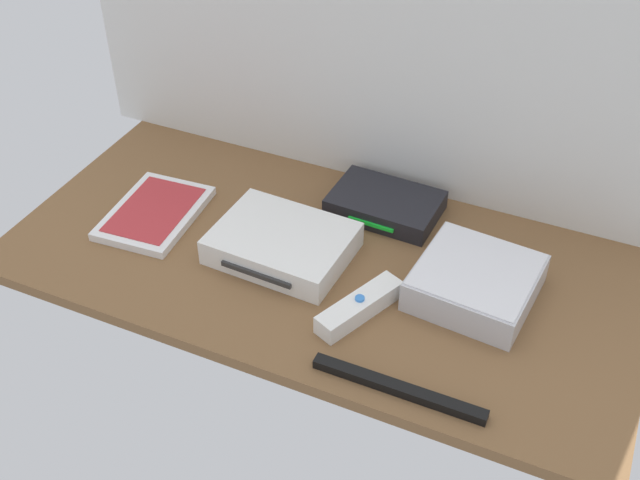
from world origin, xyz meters
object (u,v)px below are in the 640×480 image
Objects in this scene: mini_computer at (475,282)px; sensor_bar at (398,388)px; game_console at (282,243)px; network_router at (385,204)px; remote_wand at (359,307)px; game_case at (155,213)px.

mini_computer is 22.59cm from sensor_bar.
game_console is 1.18× the size of network_router.
network_router reaches higher than sensor_bar.
game_console is 1.44× the size of remote_wand.
game_console is 30.53cm from mini_computer.
remote_wand is at bearing -22.36° from game_console.
mini_computer reaches higher than remote_wand.
sensor_bar is (-3.98, -22.16, -1.94)cm from mini_computer.
network_router is at bearing 59.79° from game_console.
network_router is 0.77× the size of sensor_bar.
game_case is at bearing -177.30° from game_console.
game_case is (-24.05, -0.07, -1.44)cm from game_console.
mini_computer is at bearing 8.76° from game_console.
sensor_bar is (10.12, -11.31, -0.81)cm from remote_wand.
game_case is 1.32× the size of remote_wand.
mini_computer reaches higher than sensor_bar.
game_console is 24.09cm from game_case.
sensor_bar is (26.37, -18.85, -1.50)cm from game_console.
remote_wand is 15.20cm from sensor_bar.
mini_computer is 1.23× the size of remote_wand.
remote_wand reaches higher than game_case.
game_case is at bearing -176.45° from mini_computer.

